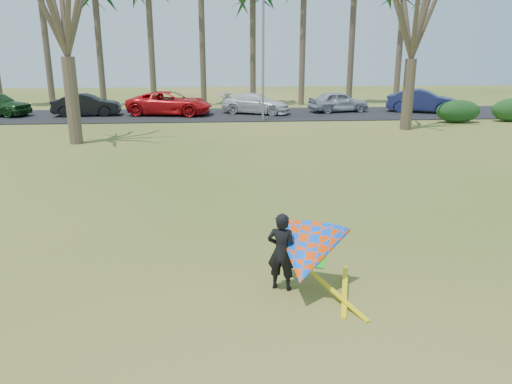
{
  "coord_description": "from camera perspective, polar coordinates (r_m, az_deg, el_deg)",
  "views": [
    {
      "loc": [
        -0.95,
        -10.22,
        4.71
      ],
      "look_at": [
        0.0,
        2.0,
        1.1
      ],
      "focal_mm": 35.0,
      "sensor_mm": 36.0,
      "label": 1
    }
  ],
  "objects": [
    {
      "name": "car_4",
      "position": [
        37.22,
        9.39,
        10.16
      ],
      "size": [
        4.58,
        2.6,
        1.47
      ],
      "primitive_type": "imported",
      "rotation": [
        0.0,
        0.0,
        1.78
      ],
      "color": "#A1A7AE",
      "rests_on": "parking_strip"
    },
    {
      "name": "car_5",
      "position": [
        38.44,
        18.46,
        9.85
      ],
      "size": [
        5.18,
        3.58,
        1.62
      ],
      "primitive_type": "imported",
      "rotation": [
        0.0,
        0.0,
        1.15
      ],
      "color": "navy",
      "rests_on": "parking_strip"
    },
    {
      "name": "hedge_far",
      "position": [
        36.31,
        27.21,
        8.34
      ],
      "size": [
        2.66,
        1.25,
        1.48
      ],
      "primitive_type": "ellipsoid",
      "color": "#153B16",
      "rests_on": "ground"
    },
    {
      "name": "car_2",
      "position": [
        35.58,
        -9.82,
        9.97
      ],
      "size": [
        6.2,
        3.72,
        1.61
      ],
      "primitive_type": "imported",
      "rotation": [
        0.0,
        0.0,
        1.38
      ],
      "color": "red",
      "rests_on": "parking_strip"
    },
    {
      "name": "parking_strip",
      "position": [
        35.55,
        -2.91,
        8.82
      ],
      "size": [
        46.0,
        7.0,
        0.06
      ],
      "primitive_type": "cube",
      "color": "black",
      "rests_on": "ground"
    },
    {
      "name": "kite_flyer",
      "position": [
        9.76,
        5.53,
        -7.02
      ],
      "size": [
        2.13,
        2.39,
        2.02
      ],
      "color": "black",
      "rests_on": "ground"
    },
    {
      "name": "hedge_near",
      "position": [
        34.34,
        22.1,
        8.54
      ],
      "size": [
        2.86,
        1.29,
        1.43
      ],
      "primitive_type": "ellipsoid",
      "color": "#143715",
      "rests_on": "ground"
    },
    {
      "name": "streetlight",
      "position": [
        32.37,
        1.11,
        15.97
      ],
      "size": [
        2.28,
        0.18,
        8.0
      ],
      "color": "gray",
      "rests_on": "ground"
    },
    {
      "name": "ground",
      "position": [
        11.3,
        0.79,
        -8.24
      ],
      "size": [
        100.0,
        100.0,
        0.0
      ],
      "primitive_type": "plane",
      "color": "#2C5713",
      "rests_on": "ground"
    },
    {
      "name": "car_3",
      "position": [
        35.79,
        -0.0,
        10.09
      ],
      "size": [
        5.28,
        3.82,
        1.42
      ],
      "primitive_type": "imported",
      "rotation": [
        0.0,
        0.0,
        1.15
      ],
      "color": "silver",
      "rests_on": "parking_strip"
    },
    {
      "name": "bare_tree_right",
      "position": [
        30.33,
        17.75,
        19.19
      ],
      "size": [
        6.27,
        6.27,
        9.21
      ],
      "color": "#48382B",
      "rests_on": "ground"
    },
    {
      "name": "car_1",
      "position": [
        36.57,
        -18.79,
        9.41
      ],
      "size": [
        4.57,
        1.81,
        1.48
      ],
      "primitive_type": "imported",
      "rotation": [
        0.0,
        0.0,
        1.63
      ],
      "color": "black",
      "rests_on": "parking_strip"
    }
  ]
}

